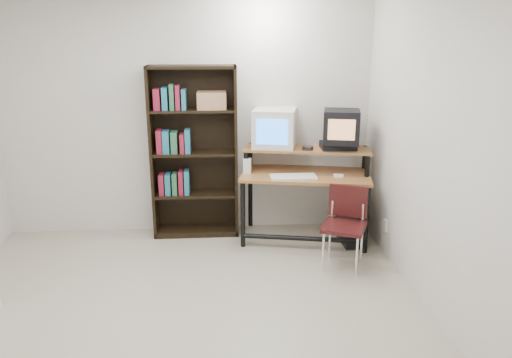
{
  "coord_description": "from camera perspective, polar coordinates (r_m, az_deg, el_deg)",
  "views": [
    {
      "loc": [
        0.33,
        -3.4,
        2.17
      ],
      "look_at": [
        0.68,
        1.1,
        0.83
      ],
      "focal_mm": 35.0,
      "sensor_mm": 36.0,
      "label": 1
    }
  ],
  "objects": [
    {
      "name": "desk_speaker",
      "position": [
        5.26,
        -1.0,
        1.45
      ],
      "size": [
        0.09,
        0.09,
        0.17
      ],
      "primitive_type": "cube",
      "rotation": [
        0.0,
        0.0,
        -0.22
      ],
      "color": "beige",
      "rests_on": "computer_desk"
    },
    {
      "name": "wall_outlet",
      "position": [
        5.19,
        14.58,
        -5.17
      ],
      "size": [
        0.02,
        0.08,
        0.12
      ],
      "primitive_type": "cube",
      "color": "beige",
      "rests_on": "right_wall"
    },
    {
      "name": "bookshelf",
      "position": [
        5.41,
        -7.1,
        3.25
      ],
      "size": [
        0.92,
        0.31,
        1.84
      ],
      "rotation": [
        0.0,
        0.0,
        -0.01
      ],
      "color": "black",
      "rests_on": "floor"
    },
    {
      "name": "vcr",
      "position": [
        5.34,
        9.34,
        3.73
      ],
      "size": [
        0.37,
        0.27,
        0.08
      ],
      "primitive_type": "cube",
      "rotation": [
        0.0,
        0.0,
        -0.04
      ],
      "color": "black",
      "rests_on": "computer_desk"
    },
    {
      "name": "mousepad",
      "position": [
        5.21,
        9.31,
        0.15
      ],
      "size": [
        0.22,
        0.18,
        0.01
      ],
      "primitive_type": "cube",
      "rotation": [
        0.0,
        0.0,
        -0.0
      ],
      "color": "black",
      "rests_on": "computer_desk"
    },
    {
      "name": "crt_monitor",
      "position": [
        5.35,
        2.14,
        5.81
      ],
      "size": [
        0.53,
        0.53,
        0.42
      ],
      "rotation": [
        0.0,
        0.0,
        -0.23
      ],
      "color": "beige",
      "rests_on": "computer_desk"
    },
    {
      "name": "cd_spindle",
      "position": [
        5.25,
        5.92,
        3.49
      ],
      "size": [
        0.12,
        0.12,
        0.05
      ],
      "primitive_type": "cylinder",
      "rotation": [
        0.0,
        0.0,
        -0.0
      ],
      "color": "#26262B",
      "rests_on": "computer_desk"
    },
    {
      "name": "school_chair",
      "position": [
        4.81,
        10.17,
        -4.5
      ],
      "size": [
        0.51,
        0.51,
        0.77
      ],
      "rotation": [
        0.0,
        0.0,
        -0.42
      ],
      "color": "black",
      "rests_on": "floor"
    },
    {
      "name": "right_wall",
      "position": [
        3.89,
        21.17,
        2.46
      ],
      "size": [
        0.01,
        4.0,
        2.6
      ],
      "primitive_type": "cube",
      "color": "beige",
      "rests_on": "floor"
    },
    {
      "name": "computer_desk",
      "position": [
        5.31,
        5.69,
        0.36
      ],
      "size": [
        1.44,
        0.92,
        0.98
      ],
      "rotation": [
        0.0,
        0.0,
        -0.2
      ],
      "color": "#945E30",
      "rests_on": "floor"
    },
    {
      "name": "back_wall",
      "position": [
        5.48,
        -7.88,
        7.22
      ],
      "size": [
        4.0,
        0.01,
        2.6
      ],
      "primitive_type": "cube",
      "color": "beige",
      "rests_on": "floor"
    },
    {
      "name": "floor",
      "position": [
        4.05,
        -8.75,
        -16.18
      ],
      "size": [
        4.0,
        4.0,
        0.01
      ],
      "primitive_type": "cube",
      "color": "#B0A891",
      "rests_on": "ground"
    },
    {
      "name": "front_wall",
      "position": [
        1.68,
        -15.67,
        -15.27
      ],
      "size": [
        4.0,
        0.01,
        2.6
      ],
      "primitive_type": "cube",
      "color": "beige",
      "rests_on": "floor"
    },
    {
      "name": "crt_tv",
      "position": [
        5.28,
        9.72,
        5.93
      ],
      "size": [
        0.43,
        0.43,
        0.34
      ],
      "rotation": [
        0.0,
        0.0,
        -0.23
      ],
      "color": "black",
      "rests_on": "vcr"
    },
    {
      "name": "keyboard",
      "position": [
        5.11,
        4.27,
        0.17
      ],
      "size": [
        0.47,
        0.21,
        0.03
      ],
      "primitive_type": "cube",
      "rotation": [
        0.0,
        0.0,
        0.0
      ],
      "color": "beige",
      "rests_on": "computer_desk"
    },
    {
      "name": "pc_tower",
      "position": [
        5.43,
        10.7,
        -4.95
      ],
      "size": [
        0.22,
        0.46,
        0.42
      ],
      "primitive_type": "cube",
      "rotation": [
        0.0,
        0.0,
        0.04
      ],
      "color": "black",
      "rests_on": "floor"
    },
    {
      "name": "mouse",
      "position": [
        5.2,
        9.4,
        0.34
      ],
      "size": [
        0.11,
        0.08,
        0.03
      ],
      "primitive_type": "cube",
      "rotation": [
        0.0,
        0.0,
        -0.17
      ],
      "color": "white",
      "rests_on": "mousepad"
    }
  ]
}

